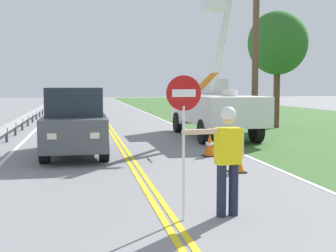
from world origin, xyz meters
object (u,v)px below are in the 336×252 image
object	(u,v)px
flagger_worker	(227,154)
stop_sign_paddle	(184,115)
oncoming_suv_nearest	(75,121)
traffic_cone_lead	(237,159)
roadside_tree_verge	(278,43)
traffic_cone_mid	(210,145)
utility_bucket_truck	(211,103)
utility_pole_near	(256,41)

from	to	relation	value
flagger_worker	stop_sign_paddle	xyz separation A→B (m)	(-0.76, -0.10, 0.66)
stop_sign_paddle	oncoming_suv_nearest	size ratio (longest dim) A/B	0.50
stop_sign_paddle	traffic_cone_lead	distance (m)	4.49
flagger_worker	roadside_tree_verge	size ratio (longest dim) A/B	0.31
traffic_cone_mid	traffic_cone_lead	bearing A→B (deg)	-90.87
utility_bucket_truck	oncoming_suv_nearest	world-z (taller)	utility_bucket_truck
flagger_worker	oncoming_suv_nearest	size ratio (longest dim) A/B	0.40
oncoming_suv_nearest	traffic_cone_lead	bearing A→B (deg)	-42.37
roadside_tree_verge	oncoming_suv_nearest	bearing A→B (deg)	-144.06
stop_sign_paddle	utility_bucket_truck	bearing A→B (deg)	71.65
utility_pole_near	utility_bucket_truck	bearing A→B (deg)	-175.54
flagger_worker	stop_sign_paddle	size ratio (longest dim) A/B	0.78
traffic_cone_lead	roadside_tree_verge	world-z (taller)	roadside_tree_verge
stop_sign_paddle	traffic_cone_lead	bearing A→B (deg)	58.88
oncoming_suv_nearest	utility_pole_near	world-z (taller)	utility_pole_near
traffic_cone_lead	roadside_tree_verge	size ratio (longest dim) A/B	0.12
utility_pole_near	roadside_tree_verge	world-z (taller)	utility_pole_near
traffic_cone_lead	traffic_cone_mid	world-z (taller)	same
utility_pole_near	traffic_cone_lead	world-z (taller)	utility_pole_near
utility_bucket_truck	utility_pole_near	world-z (taller)	utility_pole_near
utility_bucket_truck	traffic_cone_lead	size ratio (longest dim) A/B	9.77
utility_pole_near	roadside_tree_verge	size ratio (longest dim) A/B	1.32
flagger_worker	stop_sign_paddle	world-z (taller)	stop_sign_paddle
stop_sign_paddle	flagger_worker	bearing A→B (deg)	7.42
roadside_tree_verge	utility_bucket_truck	bearing A→B (deg)	-145.62
flagger_worker	utility_bucket_truck	size ratio (longest dim) A/B	0.27
flagger_worker	roadside_tree_verge	world-z (taller)	roadside_tree_verge
utility_pole_near	roadside_tree_verge	bearing A→B (deg)	50.67
oncoming_suv_nearest	traffic_cone_mid	distance (m)	4.24
traffic_cone_lead	traffic_cone_mid	distance (m)	2.59
stop_sign_paddle	traffic_cone_mid	xyz separation A→B (m)	(2.25, 6.25, -1.37)
traffic_cone_lead	roadside_tree_verge	bearing A→B (deg)	61.26
roadside_tree_verge	traffic_cone_mid	bearing A→B (deg)	-125.56
utility_bucket_truck	traffic_cone_mid	bearing A→B (deg)	-106.60
utility_bucket_truck	traffic_cone_mid	size ratio (longest dim) A/B	9.77
stop_sign_paddle	utility_pole_near	world-z (taller)	utility_pole_near
flagger_worker	utility_bucket_truck	xyz separation A→B (m)	(3.07, 11.47, 0.39)
utility_bucket_truck	traffic_cone_mid	distance (m)	5.66
oncoming_suv_nearest	utility_pole_near	distance (m)	9.34
traffic_cone_lead	flagger_worker	bearing A→B (deg)	-112.11
flagger_worker	oncoming_suv_nearest	bearing A→B (deg)	109.50
utility_bucket_truck	oncoming_suv_nearest	xyz separation A→B (m)	(-5.63, -4.26, -0.37)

